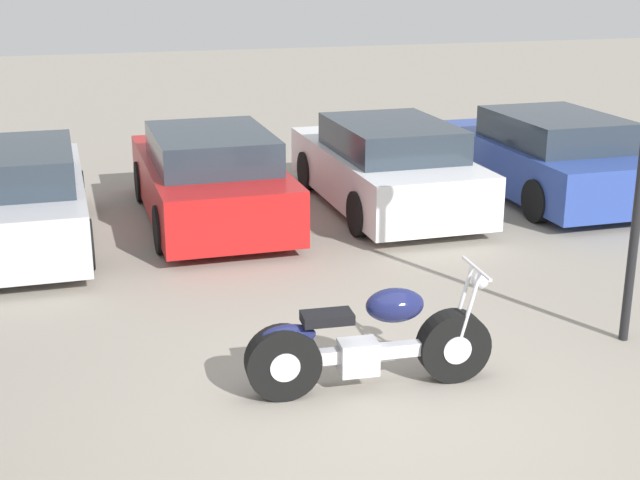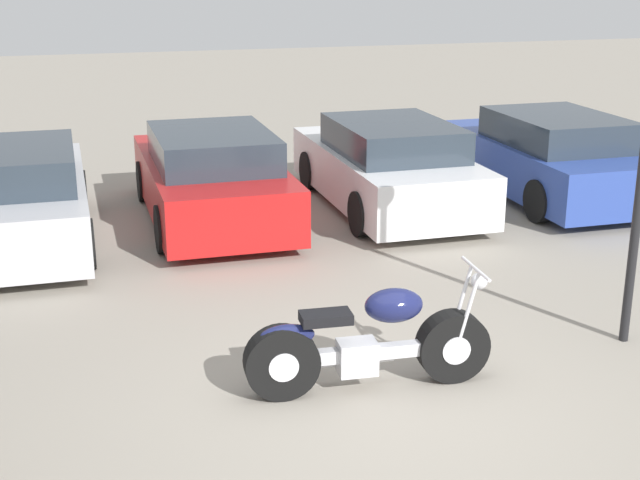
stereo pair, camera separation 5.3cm
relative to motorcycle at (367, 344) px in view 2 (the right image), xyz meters
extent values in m
plane|color=gray|center=(0.08, -0.33, -0.43)|extent=(60.00, 60.00, 0.00)
cylinder|color=black|center=(0.79, -0.05, -0.10)|extent=(0.67, 0.24, 0.65)
cylinder|color=silver|center=(0.79, -0.05, -0.10)|extent=(0.27, 0.24, 0.26)
cylinder|color=black|center=(-0.76, 0.04, -0.10)|extent=(0.67, 0.24, 0.65)
cylinder|color=silver|center=(-0.76, 0.04, -0.10)|extent=(0.27, 0.24, 0.26)
cube|color=silver|center=(0.02, 0.00, -0.09)|extent=(1.19, 0.18, 0.12)
cube|color=silver|center=(-0.09, 0.00, -0.12)|extent=(0.35, 0.26, 0.30)
ellipsoid|color=#191E4C|center=(0.23, -0.02, 0.34)|extent=(0.54, 0.38, 0.30)
cube|color=black|center=(-0.37, 0.02, 0.28)|extent=(0.45, 0.27, 0.09)
ellipsoid|color=#191E4C|center=(-0.71, 0.04, 0.14)|extent=(0.49, 0.23, 0.20)
cylinder|color=silver|center=(0.88, -0.15, 0.26)|extent=(0.22, 0.05, 0.73)
cylinder|color=silver|center=(0.89, 0.03, 0.26)|extent=(0.22, 0.05, 0.73)
cylinder|color=silver|center=(0.97, -0.06, 0.62)|extent=(0.07, 0.62, 0.03)
sphere|color=silver|center=(1.01, -0.07, 0.50)|extent=(0.15, 0.15, 0.15)
cylinder|color=silver|center=(-0.30, 0.16, -0.22)|extent=(1.19, 0.15, 0.08)
cube|color=#BCBCC1|center=(-3.10, 5.26, 0.09)|extent=(1.80, 4.26, 0.74)
cube|color=#28333D|center=(-3.10, 5.01, 0.69)|extent=(1.58, 2.21, 0.46)
cylinder|color=black|center=(-2.26, 6.58, -0.12)|extent=(0.20, 0.63, 0.63)
cylinder|color=black|center=(-2.26, 3.94, -0.12)|extent=(0.20, 0.63, 0.63)
cube|color=red|center=(-0.44, 5.64, 0.09)|extent=(1.80, 4.26, 0.74)
cube|color=#28333D|center=(-0.44, 5.38, 0.69)|extent=(1.58, 2.21, 0.46)
cylinder|color=black|center=(-1.28, 6.96, -0.12)|extent=(0.20, 0.63, 0.63)
cylinder|color=black|center=(0.40, 6.96, -0.12)|extent=(0.20, 0.63, 0.63)
cylinder|color=black|center=(-1.28, 4.32, -0.12)|extent=(0.20, 0.63, 0.63)
cylinder|color=black|center=(0.40, 4.32, -0.12)|extent=(0.20, 0.63, 0.63)
cube|color=white|center=(2.23, 5.61, 0.09)|extent=(1.80, 4.26, 0.74)
cube|color=#28333D|center=(2.23, 5.35, 0.69)|extent=(1.58, 2.21, 0.46)
cylinder|color=black|center=(1.39, 6.93, -0.12)|extent=(0.20, 0.63, 0.63)
cylinder|color=black|center=(3.07, 6.93, -0.12)|extent=(0.20, 0.63, 0.63)
cylinder|color=black|center=(1.39, 4.29, -0.12)|extent=(0.20, 0.63, 0.63)
cylinder|color=black|center=(3.07, 4.29, -0.12)|extent=(0.20, 0.63, 0.63)
cube|color=#2D479E|center=(4.89, 5.52, 0.09)|extent=(1.80, 4.26, 0.74)
cube|color=#28333D|center=(4.89, 5.27, 0.69)|extent=(1.58, 2.21, 0.46)
cylinder|color=black|center=(4.05, 6.84, -0.12)|extent=(0.20, 0.63, 0.63)
cylinder|color=black|center=(5.73, 6.84, -0.12)|extent=(0.20, 0.63, 0.63)
cylinder|color=black|center=(4.05, 4.20, -0.12)|extent=(0.20, 0.63, 0.63)
cylinder|color=black|center=(2.80, 0.27, 1.09)|extent=(0.09, 0.09, 3.05)
camera|label=1|loc=(-2.42, -6.72, 3.23)|focal=50.00mm
camera|label=2|loc=(-2.37, -6.74, 3.23)|focal=50.00mm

